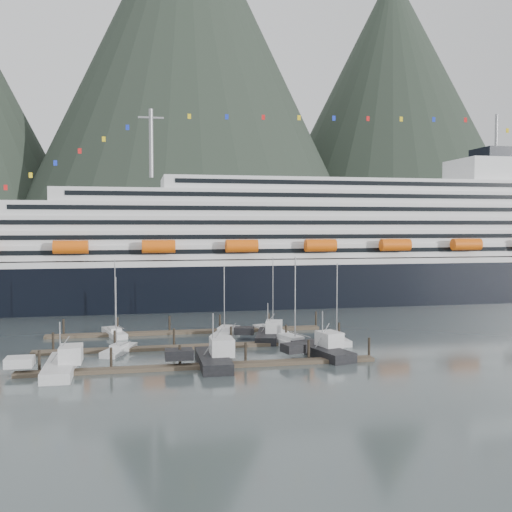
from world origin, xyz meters
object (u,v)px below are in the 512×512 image
at_px(trawler_a, 59,365).
at_px(trawler_e, 267,335).
at_px(sailboat_a, 119,350).
at_px(sailboat_d, 290,344).
at_px(sailboat_c, 226,334).
at_px(sailboat_g, 270,330).
at_px(sailboat_h, 335,340).
at_px(sailboat_e, 114,333).
at_px(trawler_b, 212,359).
at_px(cruise_ship, 314,253).
at_px(trawler_d, 321,350).

bearing_deg(trawler_a, trawler_e, -63.29).
height_order(sailboat_a, sailboat_d, sailboat_d).
distance_m(sailboat_c, sailboat_g, 8.42).
height_order(sailboat_c, sailboat_h, sailboat_h).
bearing_deg(sailboat_h, sailboat_e, 69.62).
height_order(sailboat_c, trawler_b, sailboat_c).
xyz_separation_m(sailboat_d, sailboat_e, (-27.56, 14.92, -0.03)).
bearing_deg(trawler_b, trawler_a, 89.79).
height_order(sailboat_d, trawler_b, sailboat_d).
bearing_deg(sailboat_h, trawler_a, 106.04).
bearing_deg(sailboat_e, trawler_e, -125.61).
xyz_separation_m(cruise_ship, sailboat_e, (-47.53, -38.60, -11.63)).
xyz_separation_m(sailboat_d, trawler_e, (-2.51, 5.84, 0.44)).
distance_m(sailboat_e, sailboat_g, 27.20).
distance_m(sailboat_a, sailboat_c, 20.55).
height_order(sailboat_c, sailboat_e, sailboat_e).
height_order(cruise_ship, sailboat_a, cruise_ship).
bearing_deg(sailboat_d, sailboat_e, 42.17).
distance_m(sailboat_a, sailboat_g, 28.62).
bearing_deg(trawler_b, trawler_e, -34.41).
distance_m(cruise_ship, trawler_e, 53.88).
height_order(sailboat_a, sailboat_h, sailboat_h).
bearing_deg(trawler_b, trawler_d, -80.06).
relative_size(cruise_ship, sailboat_e, 15.38).
bearing_deg(sailboat_e, sailboat_h, -125.85).
xyz_separation_m(sailboat_a, sailboat_g, (25.88, 12.23, 0.00)).
bearing_deg(trawler_e, trawler_a, 133.42).
xyz_separation_m(sailboat_c, trawler_e, (6.21, -4.89, 0.45)).
xyz_separation_m(sailboat_a, trawler_a, (-7.27, -10.41, 0.51)).
bearing_deg(cruise_ship, sailboat_g, -116.44).
xyz_separation_m(sailboat_d, trawler_b, (-13.70, -10.38, 0.54)).
relative_size(sailboat_c, sailboat_e, 0.93).
relative_size(sailboat_a, trawler_e, 1.08).
bearing_deg(sailboat_a, trawler_a, 168.84).
distance_m(sailboat_a, sailboat_h, 34.34).
distance_m(sailboat_c, sailboat_e, 19.30).
relative_size(cruise_ship, trawler_d, 16.54).
distance_m(sailboat_a, trawler_b, 16.48).
distance_m(sailboat_d, sailboat_e, 31.34).
distance_m(cruise_ship, sailboat_c, 52.81).
bearing_deg(sailboat_e, cruise_ship, -66.61).
bearing_deg(cruise_ship, sailboat_e, -140.92).
xyz_separation_m(sailboat_d, sailboat_h, (7.95, 1.88, -0.01)).
bearing_deg(sailboat_d, trawler_a, 87.54).
xyz_separation_m(sailboat_h, trawler_e, (-10.46, 3.96, 0.45)).
relative_size(sailboat_e, sailboat_h, 1.02).
height_order(trawler_b, trawler_e, trawler_b).
relative_size(sailboat_h, trawler_b, 1.11).
bearing_deg(sailboat_g, sailboat_e, 67.75).
distance_m(trawler_a, trawler_b, 19.91).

